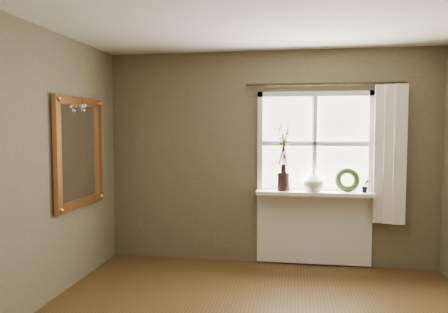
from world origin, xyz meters
The scene contains 12 objects.
wall_back centered at (0.00, 2.30, 1.30)m, with size 4.00×0.10×2.60m, color brown.
window_frame centered at (0.55, 2.23, 1.48)m, with size 1.36×0.06×1.24m.
window_sill centered at (0.55, 2.12, 0.90)m, with size 1.36×0.26×0.04m, color silver.
window_apron centered at (0.55, 2.23, 0.46)m, with size 1.36×0.04×0.88m, color silver.
dark_jug centered at (0.19, 2.12, 1.03)m, with size 0.15×0.15×0.22m, color black.
cream_vase centered at (0.54, 2.12, 1.05)m, with size 0.25×0.25×0.26m, color beige.
wreath centered at (0.93, 2.16, 1.03)m, with size 0.28×0.28×0.07m, color #2B3E1B.
potted_plant_left centered at (0.15, 2.12, 1.00)m, with size 0.09×0.06×0.17m, color #2B3E1B.
potted_plant_right centered at (1.13, 2.12, 1.00)m, with size 0.09×0.07×0.15m, color #2B3E1B.
curtain centered at (1.39, 2.13, 1.37)m, with size 0.36×0.12×1.59m, color beige.
curtain_rod centered at (0.65, 2.17, 2.18)m, with size 0.03×0.03×1.84m, color black.
gilt_mirror centered at (-1.96, 1.27, 1.41)m, with size 0.10×0.99×1.18m.
Camera 1 is at (0.31, -3.09, 1.67)m, focal length 35.00 mm.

